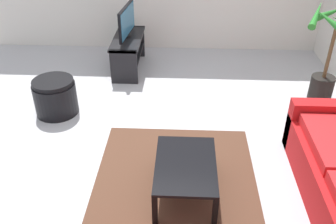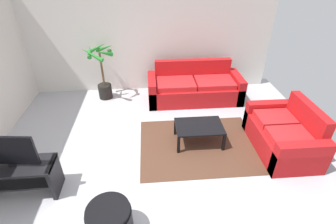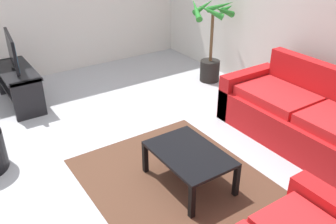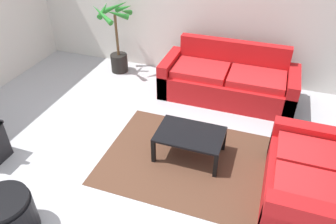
{
  "view_description": "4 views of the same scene",
  "coord_description": "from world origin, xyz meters",
  "px_view_note": "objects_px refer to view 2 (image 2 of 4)",
  "views": [
    {
      "loc": [
        3.56,
        0.59,
        2.72
      ],
      "look_at": [
        0.35,
        0.44,
        0.68
      ],
      "focal_mm": 39.7,
      "sensor_mm": 36.0,
      "label": 1
    },
    {
      "loc": [
        -0.09,
        -3.01,
        3.04
      ],
      "look_at": [
        0.22,
        0.64,
        0.7
      ],
      "focal_mm": 26.42,
      "sensor_mm": 36.0,
      "label": 2
    },
    {
      "loc": [
        3.17,
        -1.22,
        2.43
      ],
      "look_at": [
        0.22,
        0.76,
        0.54
      ],
      "focal_mm": 38.84,
      "sensor_mm": 36.0,
      "label": 3
    },
    {
      "loc": [
        1.58,
        -2.52,
        2.99
      ],
      "look_at": [
        0.41,
        0.85,
        0.48
      ],
      "focal_mm": 34.12,
      "sensor_mm": 36.0,
      "label": 4
    }
  ],
  "objects_px": {
    "couch_main": "(194,88)",
    "coffee_table": "(199,128)",
    "potted_palm": "(103,75)",
    "ottoman": "(110,222)",
    "tv_stand": "(17,175)",
    "tv": "(6,151)",
    "couch_loveseat": "(283,135)"
  },
  "relations": [
    {
      "from": "couch_main",
      "to": "ottoman",
      "type": "relative_size",
      "value": 3.95
    },
    {
      "from": "couch_loveseat",
      "to": "tv",
      "type": "xyz_separation_m",
      "value": [
        -4.33,
        -0.65,
        0.52
      ]
    },
    {
      "from": "tv",
      "to": "coffee_table",
      "type": "relative_size",
      "value": 0.95
    },
    {
      "from": "coffee_table",
      "to": "tv",
      "type": "bearing_deg",
      "value": -161.5
    },
    {
      "from": "couch_main",
      "to": "coffee_table",
      "type": "bearing_deg",
      "value": -96.8
    },
    {
      "from": "tv",
      "to": "couch_loveseat",
      "type": "bearing_deg",
      "value": 8.53
    },
    {
      "from": "tv_stand",
      "to": "coffee_table",
      "type": "relative_size",
      "value": 1.26
    },
    {
      "from": "coffee_table",
      "to": "potted_palm",
      "type": "bearing_deg",
      "value": 135.96
    },
    {
      "from": "tv",
      "to": "coffee_table",
      "type": "xyz_separation_m",
      "value": [
        2.85,
        0.95,
        -0.48
      ]
    },
    {
      "from": "ottoman",
      "to": "potted_palm",
      "type": "bearing_deg",
      "value": 98.4
    },
    {
      "from": "potted_palm",
      "to": "ottoman",
      "type": "distance_m",
      "value": 3.72
    },
    {
      "from": "coffee_table",
      "to": "ottoman",
      "type": "height_order",
      "value": "ottoman"
    },
    {
      "from": "couch_loveseat",
      "to": "coffee_table",
      "type": "xyz_separation_m",
      "value": [
        -1.48,
        0.3,
        0.03
      ]
    },
    {
      "from": "couch_main",
      "to": "ottoman",
      "type": "xyz_separation_m",
      "value": [
        -1.64,
        -3.4,
        -0.06
      ]
    },
    {
      "from": "couch_main",
      "to": "coffee_table",
      "type": "height_order",
      "value": "couch_main"
    },
    {
      "from": "couch_main",
      "to": "tv_stand",
      "type": "height_order",
      "value": "couch_main"
    },
    {
      "from": "ottoman",
      "to": "coffee_table",
      "type": "bearing_deg",
      "value": 50.4
    },
    {
      "from": "couch_loveseat",
      "to": "tv",
      "type": "relative_size",
      "value": 1.75
    },
    {
      "from": "ottoman",
      "to": "couch_loveseat",
      "type": "bearing_deg",
      "value": 26.23
    },
    {
      "from": "couch_loveseat",
      "to": "couch_main",
      "type": "bearing_deg",
      "value": 123.31
    },
    {
      "from": "tv_stand",
      "to": "tv",
      "type": "bearing_deg",
      "value": 83.8
    },
    {
      "from": "potted_palm",
      "to": "ottoman",
      "type": "height_order",
      "value": "potted_palm"
    },
    {
      "from": "couch_main",
      "to": "tv",
      "type": "bearing_deg",
      "value": -139.42
    },
    {
      "from": "couch_main",
      "to": "potted_palm",
      "type": "bearing_deg",
      "value": 173.07
    },
    {
      "from": "couch_loveseat",
      "to": "tv_stand",
      "type": "bearing_deg",
      "value": -171.43
    },
    {
      "from": "couch_main",
      "to": "coffee_table",
      "type": "distance_m",
      "value": 1.67
    },
    {
      "from": "tv_stand",
      "to": "tv",
      "type": "xyz_separation_m",
      "value": [
        0.0,
        0.0,
        0.46
      ]
    },
    {
      "from": "couch_main",
      "to": "couch_loveseat",
      "type": "height_order",
      "value": "same"
    },
    {
      "from": "coffee_table",
      "to": "potted_palm",
      "type": "distance_m",
      "value": 2.78
    },
    {
      "from": "coffee_table",
      "to": "ottoman",
      "type": "relative_size",
      "value": 1.55
    },
    {
      "from": "couch_main",
      "to": "tv_stand",
      "type": "relative_size",
      "value": 2.02
    },
    {
      "from": "couch_loveseat",
      "to": "ottoman",
      "type": "bearing_deg",
      "value": -153.77
    }
  ]
}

